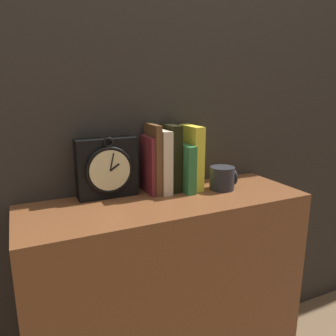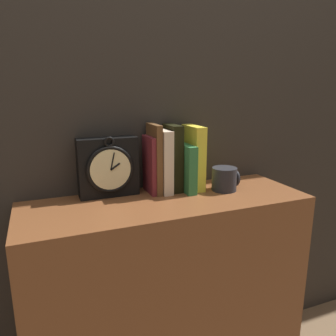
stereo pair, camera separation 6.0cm
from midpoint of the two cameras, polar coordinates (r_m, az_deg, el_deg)
name	(u,v)px [view 1 (the left image)]	position (r m, az deg, el deg)	size (l,w,h in m)	color
wall_back	(145,60)	(1.27, -5.36, 18.18)	(6.00, 0.05, 2.60)	#2D2823
bookshelf	(168,301)	(1.35, -1.37, -22.22)	(1.01, 0.34, 0.82)	brown
clock	(107,168)	(1.18, -11.99, -0.01)	(0.21, 0.08, 0.22)	black
book_slot0_maroon	(148,165)	(1.20, -4.93, 0.47)	(0.02, 0.12, 0.21)	maroon
book_slot1_brown	(153,159)	(1.20, -4.05, 1.56)	(0.02, 0.12, 0.26)	brown
book_slot2_cream	(161,161)	(1.21, -2.57, 1.17)	(0.04, 0.13, 0.23)	beige
book_slot3_black	(171,158)	(1.23, -0.85, 1.77)	(0.04, 0.12, 0.25)	black
book_slot4_green	(183,167)	(1.24, 1.20, 0.14)	(0.03, 0.16, 0.18)	#2E713C
book_slot5_yellow	(191,157)	(1.26, 2.72, 1.88)	(0.04, 0.14, 0.24)	yellow
mug	(223,178)	(1.27, 8.18, -1.76)	(0.10, 0.09, 0.09)	#232328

